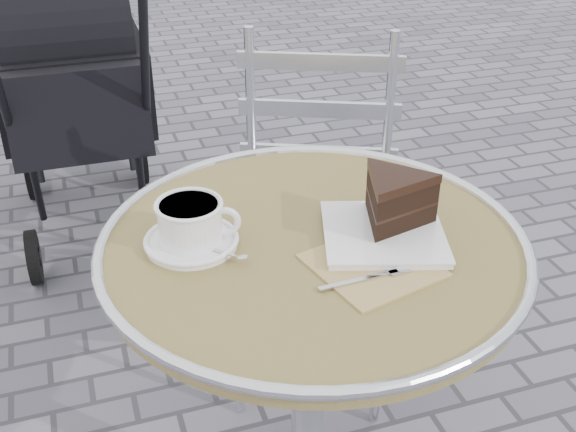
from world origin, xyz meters
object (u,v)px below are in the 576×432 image
object	(u,v)px
cafe_table	(311,319)
bistro_chair	(317,174)
cake_plate_set	(391,208)
cappuccino_set	(192,227)
baby_stroller	(77,101)

from	to	relation	value
cafe_table	bistro_chair	size ratio (longest dim) A/B	0.83
cake_plate_set	cappuccino_set	bearing A→B (deg)	-174.34
cafe_table	cappuccino_set	world-z (taller)	cappuccino_set
cafe_table	cake_plate_set	bearing A→B (deg)	-7.09
cafe_table	cappuccino_set	size ratio (longest dim) A/B	4.51
bistro_chair	baby_stroller	world-z (taller)	baby_stroller
cappuccino_set	cake_plate_set	size ratio (longest dim) A/B	0.55
cake_plate_set	baby_stroller	xyz separation A→B (m)	(-0.45, 1.50, -0.32)
cappuccino_set	baby_stroller	bearing A→B (deg)	110.86
cappuccino_set	cake_plate_set	xyz separation A→B (m)	(0.32, -0.07, 0.01)
cake_plate_set	cafe_table	bearing A→B (deg)	-169.68
cafe_table	cake_plate_set	size ratio (longest dim) A/B	2.50
cafe_table	baby_stroller	xyz separation A→B (m)	(-0.31, 1.48, -0.11)
cafe_table	baby_stroller	bearing A→B (deg)	101.98
cappuccino_set	baby_stroller	world-z (taller)	baby_stroller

